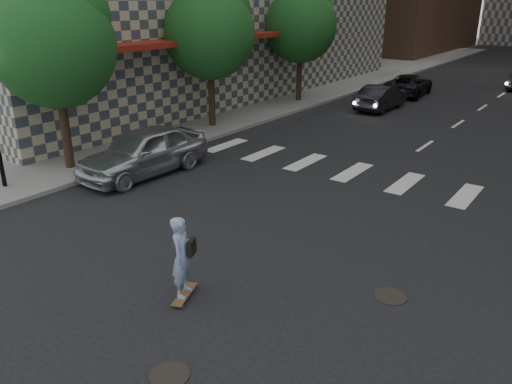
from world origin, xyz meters
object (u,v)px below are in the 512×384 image
at_px(skateboarder, 183,257).
at_px(silver_sedan, 144,151).
at_px(tree_a, 57,40).
at_px(tree_c, 303,22).
at_px(traffic_car_c, 409,85).
at_px(tree_b, 212,29).
at_px(traffic_car_a, 381,97).

xyz_separation_m(skateboarder, silver_sedan, (-6.77, 5.01, -0.13)).
bearing_deg(tree_a, skateboarder, -22.20).
xyz_separation_m(tree_c, traffic_car_c, (4.48, 6.17, -3.97)).
xyz_separation_m(tree_a, skateboarder, (9.23, -3.76, -3.66)).
distance_m(tree_b, silver_sedan, 8.13).
relative_size(silver_sedan, traffic_car_a, 1.18).
xyz_separation_m(tree_a, traffic_car_c, (4.48, 22.17, -3.97)).
bearing_deg(skateboarder, silver_sedan, 122.13).
distance_m(skateboarder, traffic_car_a, 21.09).
height_order(tree_a, tree_b, same).
distance_m(skateboarder, silver_sedan, 8.42).
bearing_deg(silver_sedan, skateboarder, -34.39).
bearing_deg(traffic_car_c, tree_a, 73.66).
relative_size(tree_b, traffic_car_c, 1.36).
relative_size(tree_b, traffic_car_a, 1.55).
xyz_separation_m(tree_b, skateboarder, (9.23, -11.76, -3.66)).
distance_m(tree_a, skateboarder, 10.62).
bearing_deg(traffic_car_c, tree_b, 67.54).
distance_m(tree_b, tree_c, 8.00).
distance_m(tree_a, traffic_car_a, 17.98).
relative_size(tree_b, silver_sedan, 1.32).
height_order(tree_b, tree_c, same).
height_order(tree_a, traffic_car_c, tree_a).
relative_size(tree_a, skateboarder, 3.52).
height_order(tree_b, silver_sedan, tree_b).
xyz_separation_m(tree_a, silver_sedan, (2.45, 1.24, -3.79)).
distance_m(tree_c, traffic_car_a, 6.30).
distance_m(silver_sedan, traffic_car_a, 15.80).
distance_m(skateboarder, traffic_car_c, 26.37).
bearing_deg(tree_b, skateboarder, -51.89).
xyz_separation_m(tree_c, skateboarder, (9.23, -19.76, -3.66)).
bearing_deg(silver_sedan, tree_a, -151.07).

